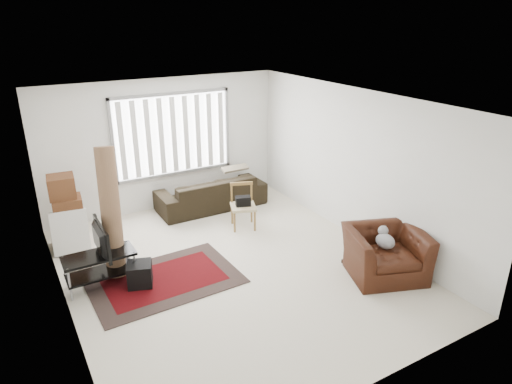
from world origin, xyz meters
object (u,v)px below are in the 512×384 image
sofa (211,188)px  armchair (386,250)px  side_chair (243,204)px  tv_stand (100,263)px  moving_boxes (67,214)px

sofa → armchair: size_ratio=1.57×
sofa → side_chair: bearing=96.2°
tv_stand → armchair: armchair is taller
moving_boxes → armchair: 5.41m
tv_stand → sofa: (2.72, 1.88, 0.06)m
sofa → side_chair: (0.12, -1.18, 0.04)m
moving_boxes → side_chair: size_ratio=1.53×
side_chair → sofa: bearing=116.4°
tv_stand → moving_boxes: bearing=96.0°
sofa → armchair: sofa is taller
tv_stand → sofa: 3.31m
moving_boxes → armchair: moving_boxes is taller
tv_stand → armchair: 4.39m
sofa → side_chair: 1.19m
tv_stand → moving_boxes: (-0.17, 1.59, 0.23)m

